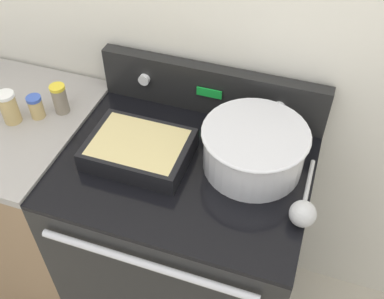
{
  "coord_description": "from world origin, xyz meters",
  "views": [
    {
      "loc": [
        0.34,
        -0.61,
        1.95
      ],
      "look_at": [
        0.02,
        0.33,
        0.96
      ],
      "focal_mm": 42.0,
      "sensor_mm": 36.0,
      "label": 1
    }
  ],
  "objects": [
    {
      "name": "stove_range",
      "position": [
        0.0,
        0.31,
        0.45
      ],
      "size": [
        0.81,
        0.66,
        0.9
      ],
      "color": "black",
      "rests_on": "ground_plane"
    },
    {
      "name": "casserole_dish",
      "position": [
        -0.15,
        0.3,
        0.94
      ],
      "size": [
        0.32,
        0.24,
        0.07
      ],
      "color": "black",
      "rests_on": "stove_range"
    },
    {
      "name": "spice_jar_yellow_cap",
      "position": [
        -0.5,
        0.41,
        0.97
      ],
      "size": [
        0.05,
        0.05,
        0.11
      ],
      "color": "gray",
      "rests_on": "side_counter"
    },
    {
      "name": "kitchen_wall",
      "position": [
        0.0,
        0.66,
        1.25
      ],
      "size": [
        8.0,
        0.05,
        2.5
      ],
      "color": "silver",
      "rests_on": "ground_plane"
    },
    {
      "name": "control_panel",
      "position": [
        0.0,
        0.6,
        0.99
      ],
      "size": [
        0.81,
        0.07,
        0.18
      ],
      "color": "black",
      "rests_on": "stove_range"
    },
    {
      "name": "mixing_bowl",
      "position": [
        0.2,
        0.38,
        0.98
      ],
      "size": [
        0.33,
        0.33,
        0.15
      ],
      "color": "silver",
      "rests_on": "stove_range"
    },
    {
      "name": "spice_jar_white_cap",
      "position": [
        -0.63,
        0.31,
        0.97
      ],
      "size": [
        0.06,
        0.06,
        0.12
      ],
      "color": "tan",
      "rests_on": "side_counter"
    },
    {
      "name": "side_counter",
      "position": [
        -0.71,
        0.31,
        0.46
      ],
      "size": [
        0.61,
        0.63,
        0.91
      ],
      "color": "#896B4C",
      "rests_on": "ground_plane"
    },
    {
      "name": "ladle",
      "position": [
        0.39,
        0.22,
        0.94
      ],
      "size": [
        0.08,
        0.28,
        0.08
      ],
      "color": "#B7B7B7",
      "rests_on": "stove_range"
    },
    {
      "name": "spice_jar_blue_cap",
      "position": [
        -0.56,
        0.36,
        0.96
      ],
      "size": [
        0.05,
        0.05,
        0.08
      ],
      "color": "tan",
      "rests_on": "side_counter"
    }
  ]
}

